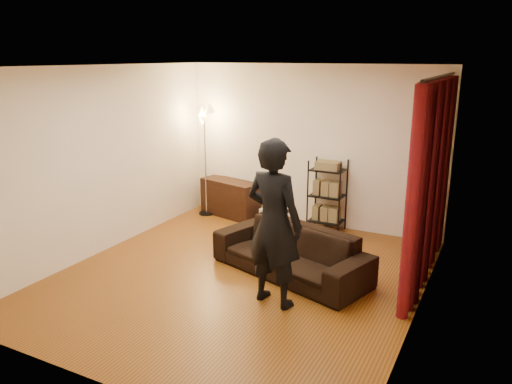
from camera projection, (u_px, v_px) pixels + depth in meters
The scene contains 14 objects.
floor at pixel (239, 277), 6.58m from camera, with size 5.00×5.00×0.00m, color brown.
ceiling at pixel (237, 66), 5.87m from camera, with size 5.00×5.00×0.00m, color white.
wall_back at pixel (310, 146), 8.38m from camera, with size 5.00×5.00×0.00m, color #F6E7CE.
wall_front at pixel (90, 241), 4.08m from camera, with size 5.00×5.00×0.00m, color #F6E7CE.
wall_left at pixel (102, 161), 7.22m from camera, with size 5.00×5.00×0.00m, color #F6E7CE.
wall_right at pixel (425, 200), 5.24m from camera, with size 5.00×5.00×0.00m, color #F6E7CE.
curtain_rod at pixel (441, 76), 5.93m from camera, with size 0.04×0.04×2.65m, color black.
curtain at pixel (429, 183), 6.28m from camera, with size 0.22×2.65×2.55m, color #640D0B, non-canonical shape.
sofa at pixel (290, 251), 6.60m from camera, with size 2.17×0.85×0.63m, color black.
person at pixel (274, 223), 5.65m from camera, with size 0.72×0.47×1.97m, color black.
media_cabinet at pixel (230, 198), 9.03m from camera, with size 1.12×0.42×0.65m, color black.
storage_boxes at pixel (271, 216), 8.61m from camera, with size 0.34×0.27×0.28m, color silver, non-canonical shape.
wire_shelf at pixel (327, 196), 8.20m from camera, with size 0.54×0.38×1.19m, color black, non-canonical shape.
floor_lamp at pixel (205, 162), 8.95m from camera, with size 0.35×0.35×1.96m, color silver, non-canonical shape.
Camera 1 is at (2.96, -5.29, 2.82)m, focal length 35.00 mm.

